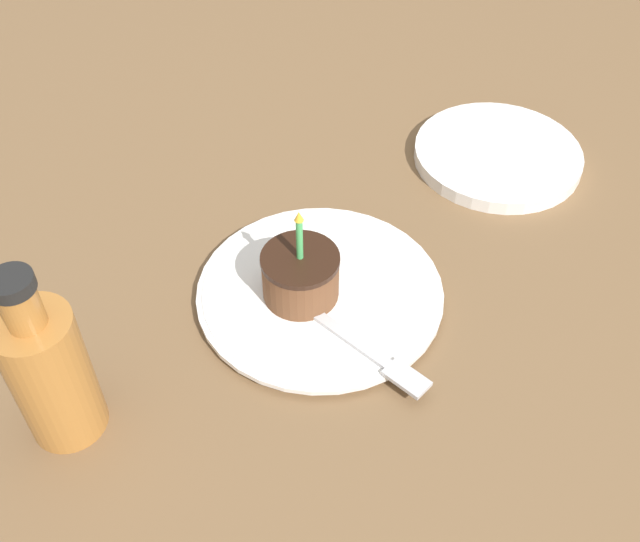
% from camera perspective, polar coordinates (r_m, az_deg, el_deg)
% --- Properties ---
extents(ground_plane, '(2.40, 2.40, 0.04)m').
position_cam_1_polar(ground_plane, '(0.85, 1.11, -1.93)').
color(ground_plane, brown).
rests_on(ground_plane, ground).
extents(plate, '(0.27, 0.27, 0.02)m').
position_cam_1_polar(plate, '(0.81, 0.00, -1.66)').
color(plate, white).
rests_on(plate, ground_plane).
extents(cake_slice, '(0.08, 0.08, 0.12)m').
position_cam_1_polar(cake_slice, '(0.78, -1.50, -0.32)').
color(cake_slice, brown).
rests_on(cake_slice, plate).
extents(fork, '(0.19, 0.07, 0.00)m').
position_cam_1_polar(fork, '(0.75, 3.08, -5.69)').
color(fork, silver).
rests_on(fork, plate).
extents(bottle, '(0.07, 0.07, 0.20)m').
position_cam_1_polar(bottle, '(0.70, -19.93, -7.18)').
color(bottle, '#B27233').
rests_on(bottle, ground_plane).
extents(side_plate, '(0.22, 0.22, 0.02)m').
position_cam_1_polar(side_plate, '(1.02, 13.37, 8.61)').
color(side_plate, white).
rests_on(side_plate, ground_plane).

